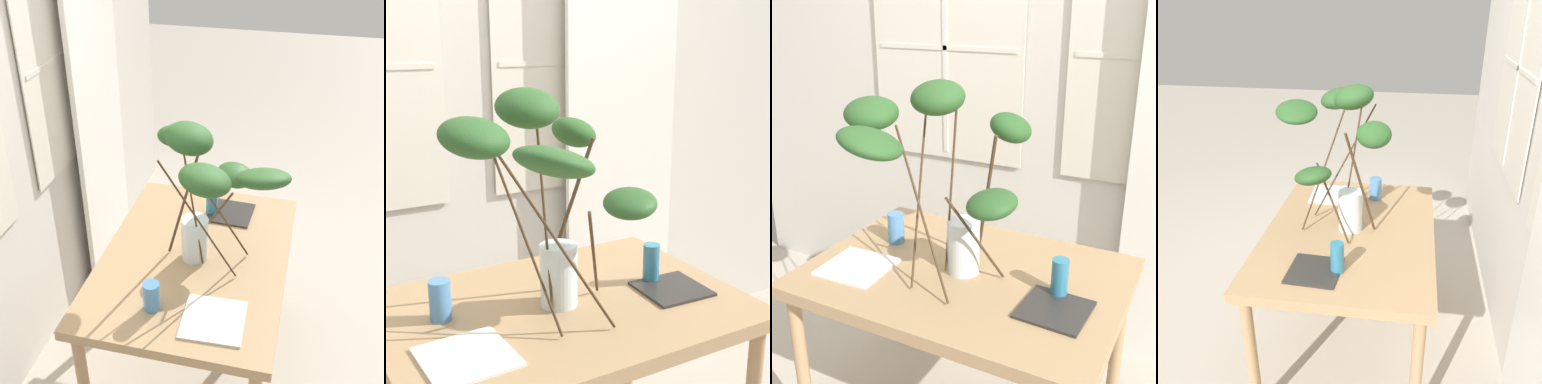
% 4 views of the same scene
% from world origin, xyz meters
% --- Properties ---
extents(back_wall_with_windows, '(4.04, 0.14, 2.87)m').
position_xyz_m(back_wall_with_windows, '(-0.00, 0.91, 1.44)').
color(back_wall_with_windows, beige).
rests_on(back_wall_with_windows, ground).
extents(curtain_sheer_side, '(0.62, 0.03, 2.22)m').
position_xyz_m(curtain_sheer_side, '(0.76, 0.77, 1.11)').
color(curtain_sheer_side, white).
rests_on(curtain_sheer_side, ground).
extents(dining_table, '(1.21, 0.87, 0.74)m').
position_xyz_m(dining_table, '(0.00, 0.00, 0.67)').
color(dining_table, tan).
rests_on(dining_table, ground).
extents(vase_with_branches, '(0.75, 0.70, 0.75)m').
position_xyz_m(vase_with_branches, '(-0.08, -0.08, 1.22)').
color(vase_with_branches, silver).
rests_on(vase_with_branches, dining_table).
extents(drinking_glass_blue_left, '(0.07, 0.07, 0.13)m').
position_xyz_m(drinking_glass_blue_left, '(-0.39, 0.09, 0.81)').
color(drinking_glass_blue_left, '#4C84BC').
rests_on(drinking_glass_blue_left, dining_table).
extents(drinking_glass_blue_right, '(0.06, 0.06, 0.14)m').
position_xyz_m(drinking_glass_blue_right, '(0.38, -0.00, 0.82)').
color(drinking_glass_blue_right, teal).
rests_on(drinking_glass_blue_right, dining_table).
extents(plate_square_left, '(0.26, 0.26, 0.01)m').
position_xyz_m(plate_square_left, '(-0.39, -0.17, 0.75)').
color(plate_square_left, white).
rests_on(plate_square_left, dining_table).
extents(plate_square_right, '(0.24, 0.24, 0.01)m').
position_xyz_m(plate_square_right, '(0.39, -0.10, 0.75)').
color(plate_square_right, '#2D2B28').
rests_on(plate_square_right, dining_table).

